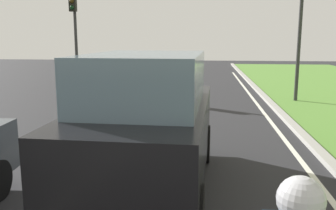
% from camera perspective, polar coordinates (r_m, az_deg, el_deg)
% --- Properties ---
extents(ground_plane, '(60.00, 60.00, 0.00)m').
position_cam_1_polar(ground_plane, '(11.49, -2.22, -2.17)').
color(ground_plane, '#262628').
extents(lane_line_center, '(0.12, 32.00, 0.01)m').
position_cam_1_polar(lane_line_center, '(11.61, -5.65, -2.07)').
color(lane_line_center, silver).
rests_on(lane_line_center, ground).
extents(lane_line_right_edge, '(0.12, 32.00, 0.01)m').
position_cam_1_polar(lane_line_right_edge, '(11.56, 15.76, -2.48)').
color(lane_line_right_edge, silver).
rests_on(lane_line_right_edge, ground).
extents(curb_right, '(0.24, 48.00, 0.12)m').
position_cam_1_polar(curb_right, '(11.64, 18.20, -2.23)').
color(curb_right, '#9E9B93').
rests_on(curb_right, ground).
extents(car_suv_ahead, '(2.10, 4.56, 2.28)m').
position_cam_1_polar(car_suv_ahead, '(5.92, -3.24, -2.73)').
color(car_suv_ahead, black).
rests_on(car_suv_ahead, ground).
extents(traffic_light_near_right, '(0.32, 0.50, 5.28)m').
position_cam_1_polar(traffic_light_near_right, '(15.07, 20.24, 13.81)').
color(traffic_light_near_right, '#2D2D2D').
rests_on(traffic_light_near_right, ground).
extents(traffic_light_overhead_left, '(0.32, 0.50, 4.97)m').
position_cam_1_polar(traffic_light_overhead_left, '(18.02, -14.48, 12.68)').
color(traffic_light_overhead_left, '#2D2D2D').
rests_on(traffic_light_overhead_left, ground).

